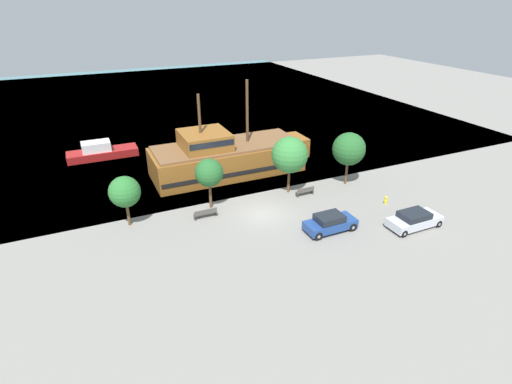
# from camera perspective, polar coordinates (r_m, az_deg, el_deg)

# --- Properties ---
(ground_plane) EXTENTS (160.00, 160.00, 0.00)m
(ground_plane) POSITION_cam_1_polar(r_m,az_deg,el_deg) (34.66, 1.03, -3.18)
(ground_plane) COLOR gray
(water_surface) EXTENTS (80.00, 80.00, 0.00)m
(water_surface) POSITION_cam_1_polar(r_m,az_deg,el_deg) (74.41, -13.94, 12.23)
(water_surface) COLOR teal
(water_surface) RESTS_ON ground
(pirate_ship) EXTENTS (16.99, 6.06, 9.58)m
(pirate_ship) POSITION_cam_1_polar(r_m,az_deg,el_deg) (42.29, -4.26, 5.10)
(pirate_ship) COLOR brown
(pirate_ship) RESTS_ON water_surface
(moored_boat_dockside) EXTENTS (7.83, 2.49, 1.96)m
(moored_boat_dockside) POSITION_cam_1_polar(r_m,az_deg,el_deg) (50.10, -21.26, 5.40)
(moored_boat_dockside) COLOR maroon
(moored_boat_dockside) RESTS_ON water_surface
(parked_car_curb_front) EXTENTS (4.21, 1.84, 1.47)m
(parked_car_curb_front) POSITION_cam_1_polar(r_m,az_deg,el_deg) (32.48, 10.53, -4.35)
(parked_car_curb_front) COLOR navy
(parked_car_curb_front) RESTS_ON ground_plane
(parked_car_curb_mid) EXTENTS (4.51, 1.94, 1.39)m
(parked_car_curb_mid) POSITION_cam_1_polar(r_m,az_deg,el_deg) (34.91, 21.68, -3.69)
(parked_car_curb_mid) COLOR #B7BCC6
(parked_car_curb_mid) RESTS_ON ground_plane
(fire_hydrant) EXTENTS (0.42, 0.25, 0.76)m
(fire_hydrant) POSITION_cam_1_polar(r_m,az_deg,el_deg) (38.07, 18.07, -1.03)
(fire_hydrant) COLOR yellow
(fire_hydrant) RESTS_ON ground_plane
(bench_promenade_east) EXTENTS (1.77, 0.45, 0.85)m
(bench_promenade_east) POSITION_cam_1_polar(r_m,az_deg,el_deg) (37.96, 7.02, 0.12)
(bench_promenade_east) COLOR #4C4742
(bench_promenade_east) RESTS_ON ground_plane
(bench_promenade_west) EXTENTS (1.97, 0.45, 0.85)m
(bench_promenade_west) POSITION_cam_1_polar(r_m,az_deg,el_deg) (34.15, -7.24, -3.02)
(bench_promenade_west) COLOR #4C4742
(bench_promenade_west) RESTS_ON ground_plane
(tree_row_east) EXTENTS (2.52, 2.52, 4.30)m
(tree_row_east) POSITION_cam_1_polar(r_m,az_deg,el_deg) (33.35, -18.26, 0.01)
(tree_row_east) COLOR brown
(tree_row_east) RESTS_ON ground_plane
(tree_row_mideast) EXTENTS (2.47, 2.47, 4.61)m
(tree_row_mideast) POSITION_cam_1_polar(r_m,az_deg,el_deg) (34.52, -6.72, 2.72)
(tree_row_mideast) COLOR brown
(tree_row_mideast) RESTS_ON ground_plane
(tree_row_midwest) EXTENTS (3.39, 3.39, 5.52)m
(tree_row_midwest) POSITION_cam_1_polar(r_m,az_deg,el_deg) (37.13, 4.83, 5.29)
(tree_row_midwest) COLOR brown
(tree_row_midwest) RESTS_ON ground_plane
(tree_row_west) EXTENTS (3.20, 3.20, 5.28)m
(tree_row_west) POSITION_cam_1_polar(r_m,az_deg,el_deg) (39.93, 13.13, 5.99)
(tree_row_west) COLOR brown
(tree_row_west) RESTS_ON ground_plane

